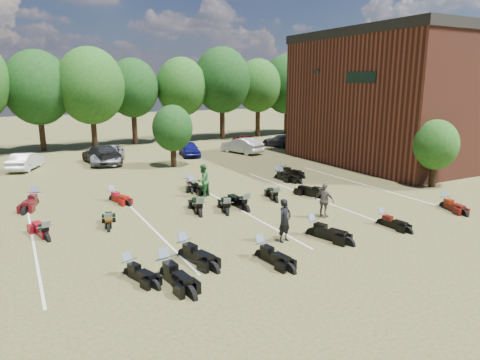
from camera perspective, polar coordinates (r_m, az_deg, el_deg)
ground at (r=22.57m, az=9.56°, el=-4.41°), size 160.00×160.00×0.00m
car_1 at (r=37.11m, az=-26.68°, el=2.25°), size 2.94×4.31×1.34m
car_2 at (r=37.42m, az=-17.18°, el=3.23°), size 3.84×5.78×1.47m
car_3 at (r=37.56m, az=-17.94°, el=3.28°), size 2.78×5.58×1.56m
car_4 at (r=39.72m, az=-6.76°, el=4.14°), size 2.26×4.11×1.32m
car_5 at (r=41.05m, az=0.24°, el=4.61°), size 2.77×4.72×1.47m
car_6 at (r=43.30m, az=0.97°, el=4.96°), size 3.36×5.24×1.34m
car_7 at (r=45.29m, az=5.50°, el=5.22°), size 3.04×4.76×1.28m
person_black at (r=18.25m, az=5.99°, el=-5.40°), size 0.79×0.64×1.87m
person_green at (r=25.35m, az=-4.98°, el=-0.07°), size 1.18×1.09×1.95m
person_grey at (r=21.75m, az=11.19°, el=-2.71°), size 0.83×1.12×1.76m
motorcycle_0 at (r=15.58m, az=-9.84°, el=-12.54°), size 1.10×2.60×1.41m
motorcycle_1 at (r=15.93m, az=-14.51°, el=-12.19°), size 1.30×2.15×1.14m
motorcycle_2 at (r=17.06m, az=-7.40°, el=-10.13°), size 1.37×2.57×1.37m
motorcycle_3 at (r=16.89m, az=2.85°, el=-10.27°), size 1.03×2.33×1.25m
motorcycle_4 at (r=19.45m, az=9.70°, el=-7.26°), size 1.49×2.54×1.35m
motorcycle_5 at (r=21.68m, az=18.37°, el=-5.63°), size 0.81×2.04×1.11m
motorcycle_6 at (r=25.83m, az=25.52°, el=-3.30°), size 1.25×2.25×1.19m
motorcycle_7 at (r=20.36m, az=-24.32°, el=-7.34°), size 1.23×2.40×1.28m
motorcycle_8 at (r=20.70m, az=-17.08°, el=-6.41°), size 1.10×2.23×1.19m
motorcycle_9 at (r=21.99m, az=-5.34°, el=-4.75°), size 1.33×2.59×1.38m
motorcycle_10 at (r=22.12m, az=-1.73°, el=-4.59°), size 1.45×2.39×1.27m
motorcycle_11 at (r=22.67m, az=0.77°, el=-4.14°), size 0.88×2.53×1.40m
motorcycle_12 at (r=24.46m, az=4.82°, el=-2.91°), size 1.34×2.32×1.23m
motorcycle_13 at (r=25.43m, az=10.92°, el=-2.49°), size 1.48×2.60×1.38m
motorcycle_14 at (r=26.48m, az=-25.57°, el=-2.93°), size 1.61×2.63×1.40m
motorcycle_15 at (r=25.72m, az=-16.60°, el=-2.62°), size 1.37×2.30×1.22m
motorcycle_16 at (r=27.16m, az=-6.37°, el=-1.35°), size 0.84×2.22×1.21m
motorcycle_17 at (r=27.92m, az=-6.90°, el=-0.97°), size 1.17×2.25×1.20m
motorcycle_18 at (r=30.02m, az=5.62°, el=0.04°), size 1.15×2.27×1.21m
motorcycle_19 at (r=31.68m, az=5.77°, el=0.72°), size 1.39×2.44×1.30m
motorcycle_20 at (r=30.33m, az=5.01°, el=0.19°), size 0.82×2.20×1.20m
brick_building at (r=43.86m, az=25.89°, el=9.95°), size 25.40×15.20×10.70m
tree_line at (r=47.58m, az=-13.50°, el=12.15°), size 56.00×6.00×9.79m
young_tree_near_building at (r=30.09m, az=24.65°, el=4.29°), size 2.80×2.80×4.16m
young_tree_midfield at (r=34.56m, az=-8.98°, el=6.84°), size 3.20×3.20×4.70m
parking_lines at (r=23.43m, az=-0.80°, el=-3.56°), size 20.10×14.00×0.01m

